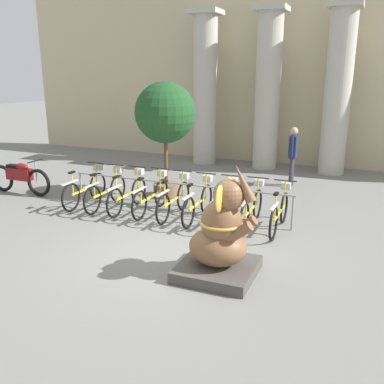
# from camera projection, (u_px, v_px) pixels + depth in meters

# --- Properties ---
(ground_plane) EXTENTS (60.00, 60.00, 0.00)m
(ground_plane) POSITION_uv_depth(u_px,v_px,m) (170.00, 251.00, 7.95)
(ground_plane) COLOR slate
(building_facade) EXTENTS (20.00, 0.20, 6.00)m
(building_facade) POSITION_uv_depth(u_px,v_px,m) (275.00, 77.00, 14.76)
(building_facade) COLOR #C6B78E
(building_facade) RESTS_ON ground_plane
(column_left) EXTENTS (1.01, 1.01, 5.16)m
(column_left) POSITION_uv_depth(u_px,v_px,m) (205.00, 88.00, 14.78)
(column_left) COLOR #BCB7A8
(column_left) RESTS_ON ground_plane
(column_middle) EXTENTS (1.01, 1.01, 5.16)m
(column_middle) POSITION_uv_depth(u_px,v_px,m) (268.00, 89.00, 13.98)
(column_middle) COLOR #BCB7A8
(column_middle) RESTS_ON ground_plane
(column_right) EXTENTS (1.01, 1.01, 5.16)m
(column_right) POSITION_uv_depth(u_px,v_px,m) (338.00, 91.00, 13.17)
(column_right) COLOR #BCB7A8
(column_right) RESTS_ON ground_plane
(bike_rack) EXTENTS (5.40, 0.05, 0.77)m
(bike_rack) POSITION_uv_depth(u_px,v_px,m) (176.00, 188.00, 9.78)
(bike_rack) COLOR gray
(bike_rack) RESTS_ON ground_plane
(bicycle_0) EXTENTS (0.48, 1.79, 0.98)m
(bicycle_0) POSITION_uv_depth(u_px,v_px,m) (86.00, 189.00, 10.59)
(bicycle_0) COLOR black
(bicycle_0) RESTS_ON ground_plane
(bicycle_1) EXTENTS (0.48, 1.79, 0.98)m
(bicycle_1) POSITION_uv_depth(u_px,v_px,m) (106.00, 191.00, 10.37)
(bicycle_1) COLOR black
(bicycle_1) RESTS_ON ground_plane
(bicycle_2) EXTENTS (0.48, 1.79, 0.98)m
(bicycle_2) POSITION_uv_depth(u_px,v_px,m) (128.00, 194.00, 10.16)
(bicycle_2) COLOR black
(bicycle_2) RESTS_ON ground_plane
(bicycle_3) EXTENTS (0.48, 1.79, 0.98)m
(bicycle_3) POSITION_uv_depth(u_px,v_px,m) (152.00, 196.00, 9.99)
(bicycle_3) COLOR black
(bicycle_3) RESTS_ON ground_plane
(bicycle_4) EXTENTS (0.48, 1.79, 0.98)m
(bicycle_4) POSITION_uv_depth(u_px,v_px,m) (174.00, 199.00, 9.74)
(bicycle_4) COLOR black
(bicycle_4) RESTS_ON ground_plane
(bicycle_5) EXTENTS (0.48, 1.79, 0.98)m
(bicycle_5) POSITION_uv_depth(u_px,v_px,m) (198.00, 202.00, 9.50)
(bicycle_5) COLOR black
(bicycle_5) RESTS_ON ground_plane
(bicycle_6) EXTENTS (0.48, 1.79, 0.98)m
(bicycle_6) POSITION_uv_depth(u_px,v_px,m) (224.00, 205.00, 9.29)
(bicycle_6) COLOR black
(bicycle_6) RESTS_ON ground_plane
(bicycle_7) EXTENTS (0.48, 1.79, 0.98)m
(bicycle_7) POSITION_uv_depth(u_px,v_px,m) (252.00, 208.00, 9.11)
(bicycle_7) COLOR black
(bicycle_7) RESTS_ON ground_plane
(bicycle_8) EXTENTS (0.48, 1.79, 0.98)m
(bicycle_8) POSITION_uv_depth(u_px,v_px,m) (280.00, 212.00, 8.86)
(bicycle_8) COLOR black
(bicycle_8) RESTS_ON ground_plane
(elephant_statue) EXTENTS (1.23, 1.23, 1.92)m
(elephant_statue) POSITION_uv_depth(u_px,v_px,m) (221.00, 238.00, 6.85)
(elephant_statue) COLOR #4C4742
(elephant_statue) RESTS_ON ground_plane
(motorcycle) EXTENTS (2.00, 0.55, 0.97)m
(motorcycle) POSITION_uv_depth(u_px,v_px,m) (20.00, 177.00, 11.49)
(motorcycle) COLOR black
(motorcycle) RESTS_ON ground_plane
(person_pedestrian) EXTENTS (0.22, 0.47, 1.70)m
(person_pedestrian) POSITION_uv_depth(u_px,v_px,m) (293.00, 151.00, 12.12)
(person_pedestrian) COLOR #383342
(person_pedestrian) RESTS_ON ground_plane
(potted_tree) EXTENTS (1.55, 1.55, 2.98)m
(potted_tree) POSITION_uv_depth(u_px,v_px,m) (165.00, 116.00, 10.82)
(potted_tree) COLOR brown
(potted_tree) RESTS_ON ground_plane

